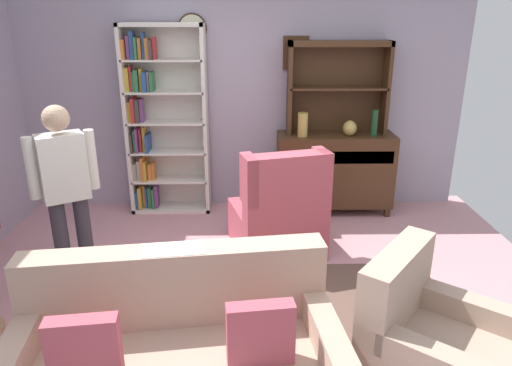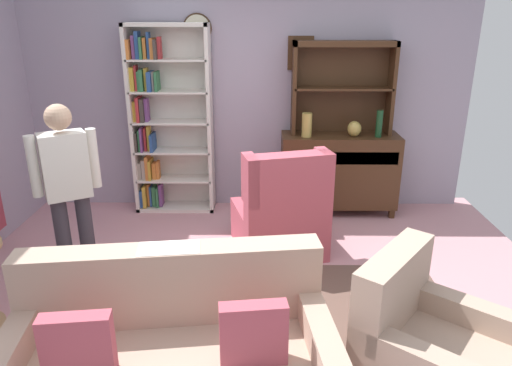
# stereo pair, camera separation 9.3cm
# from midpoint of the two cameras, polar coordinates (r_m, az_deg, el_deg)

# --- Properties ---
(ground_plane) EXTENTS (5.40, 4.60, 0.02)m
(ground_plane) POSITION_cam_midpoint_polar(r_m,az_deg,el_deg) (3.92, -2.16, -14.34)
(ground_plane) COLOR #C68C93
(wall_back) EXTENTS (5.00, 0.09, 2.80)m
(wall_back) POSITION_cam_midpoint_polar(r_m,az_deg,el_deg) (5.43, -1.94, 11.53)
(wall_back) COLOR #A399AD
(wall_back) RESTS_ON ground_plane
(area_rug) EXTENTS (2.88, 1.78, 0.01)m
(area_rug) POSITION_cam_midpoint_polar(r_m,az_deg,el_deg) (3.67, 1.01, -16.78)
(area_rug) COLOR brown
(area_rug) RESTS_ON ground_plane
(bookshelf) EXTENTS (0.90, 0.30, 2.10)m
(bookshelf) POSITION_cam_midpoint_polar(r_m,az_deg,el_deg) (5.41, -12.03, 7.28)
(bookshelf) COLOR silver
(bookshelf) RESTS_ON ground_plane
(sideboard) EXTENTS (1.30, 0.45, 0.92)m
(sideboard) POSITION_cam_midpoint_polar(r_m,az_deg,el_deg) (5.45, 8.98, 1.65)
(sideboard) COLOR #422816
(sideboard) RESTS_ON ground_plane
(sideboard_hutch) EXTENTS (1.10, 0.26, 1.00)m
(sideboard_hutch) POSITION_cam_midpoint_polar(r_m,az_deg,el_deg) (5.33, 9.40, 12.81)
(sideboard_hutch) COLOR #422816
(sideboard_hutch) RESTS_ON sideboard
(vase_tall) EXTENTS (0.11, 0.11, 0.26)m
(vase_tall) POSITION_cam_midpoint_polar(r_m,az_deg,el_deg) (5.18, 5.16, 7.05)
(vase_tall) COLOR tan
(vase_tall) RESTS_ON sideboard
(vase_round) EXTENTS (0.15, 0.15, 0.17)m
(vase_round) POSITION_cam_midpoint_polar(r_m,az_deg,el_deg) (5.28, 10.79, 6.53)
(vase_round) COLOR tan
(vase_round) RESTS_ON sideboard
(bottle_wine) EXTENTS (0.07, 0.07, 0.29)m
(bottle_wine) POSITION_cam_midpoint_polar(r_m,az_deg,el_deg) (5.30, 13.65, 7.07)
(bottle_wine) COLOR #194223
(bottle_wine) RESTS_ON sideboard
(couch_floral) EXTENTS (1.89, 1.06, 0.90)m
(couch_floral) POSITION_cam_midpoint_polar(r_m,az_deg,el_deg) (2.92, -10.37, -20.65)
(couch_floral) COLOR tan
(couch_floral) RESTS_ON ground_plane
(armchair_floral) EXTENTS (1.08, 1.07, 0.88)m
(armchair_floral) POSITION_cam_midpoint_polar(r_m,az_deg,el_deg) (3.16, 19.57, -18.62)
(armchair_floral) COLOR tan
(armchair_floral) RESTS_ON ground_plane
(wingback_chair) EXTENTS (0.96, 0.97, 1.05)m
(wingback_chair) POSITION_cam_midpoint_polar(r_m,az_deg,el_deg) (4.48, 2.23, -3.97)
(wingback_chair) COLOR #B74C5B
(wingback_chair) RESTS_ON ground_plane
(person_reading) EXTENTS (0.49, 0.34, 1.56)m
(person_reading) POSITION_cam_midpoint_polar(r_m,az_deg,el_deg) (3.98, -22.65, -0.57)
(person_reading) COLOR #38333D
(person_reading) RESTS_ON ground_plane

